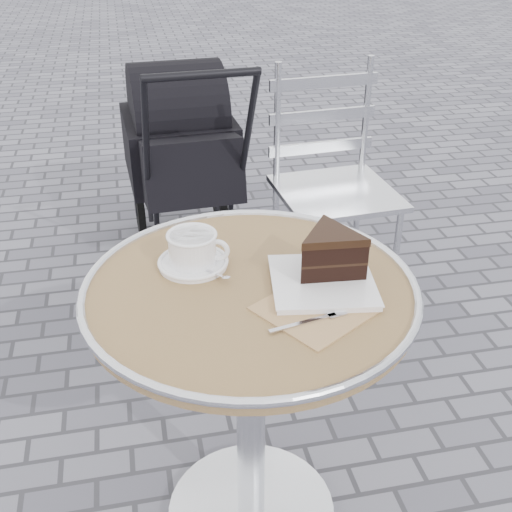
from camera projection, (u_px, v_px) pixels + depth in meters
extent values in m
cylinder|color=silver|center=(251.00, 510.00, 1.72)|extent=(0.44, 0.44, 0.03)
cylinder|color=silver|center=(251.00, 414.00, 1.54)|extent=(0.07, 0.07, 0.67)
cylinder|color=tan|center=(250.00, 293.00, 1.36)|extent=(0.70, 0.70, 0.03)
torus|color=silver|center=(250.00, 287.00, 1.36)|extent=(0.72, 0.72, 0.02)
cylinder|color=white|center=(193.00, 264.00, 1.43)|extent=(0.15, 0.15, 0.01)
cylinder|color=white|center=(192.00, 248.00, 1.41)|extent=(0.13, 0.13, 0.07)
torus|color=white|center=(218.00, 250.00, 1.40)|extent=(0.05, 0.03, 0.05)
cylinder|color=beige|center=(192.00, 236.00, 1.39)|extent=(0.10, 0.10, 0.01)
cube|color=tan|center=(314.00, 310.00, 1.28)|extent=(0.26, 0.26, 0.00)
cube|color=white|center=(322.00, 283.00, 1.35)|extent=(0.24, 0.24, 0.01)
cylinder|color=silver|center=(304.00, 280.00, 2.30)|extent=(0.02, 0.02, 0.47)
cylinder|color=silver|center=(394.00, 267.00, 2.38)|extent=(0.02, 0.02, 0.47)
cylinder|color=silver|center=(275.00, 235.00, 2.59)|extent=(0.02, 0.02, 0.47)
cylinder|color=silver|center=(356.00, 224.00, 2.68)|extent=(0.02, 0.02, 0.47)
cube|color=silver|center=(336.00, 193.00, 2.36)|extent=(0.44, 0.44, 0.02)
cube|color=black|center=(185.00, 164.00, 2.71)|extent=(0.42, 0.63, 0.37)
cylinder|color=black|center=(202.00, 75.00, 2.04)|extent=(0.39, 0.05, 0.03)
cylinder|color=black|center=(154.00, 275.00, 2.61)|extent=(0.04, 0.17, 0.17)
cylinder|color=black|center=(246.00, 263.00, 2.70)|extent=(0.04, 0.17, 0.17)
cylinder|color=black|center=(140.00, 208.00, 3.05)|extent=(0.04, 0.26, 0.26)
cylinder|color=black|center=(219.00, 199.00, 3.14)|extent=(0.04, 0.26, 0.26)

